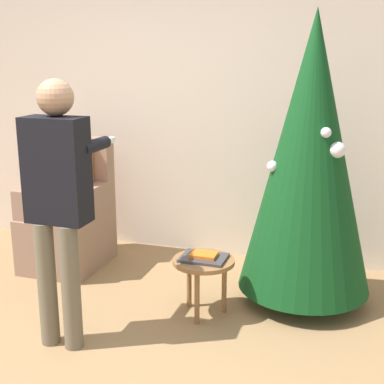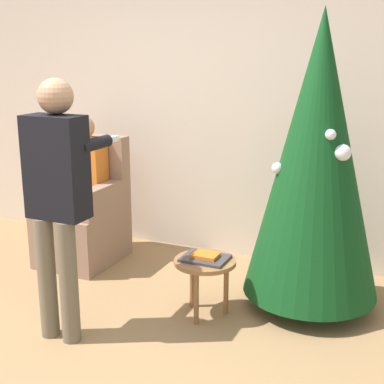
{
  "view_description": "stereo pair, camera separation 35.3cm",
  "coord_description": "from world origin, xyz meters",
  "px_view_note": "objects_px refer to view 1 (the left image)",
  "views": [
    {
      "loc": [
        1.53,
        -2.38,
        1.83
      ],
      "look_at": [
        0.48,
        0.87,
        0.93
      ],
      "focal_mm": 50.0,
      "sensor_mm": 36.0,
      "label": 1
    },
    {
      "loc": [
        1.86,
        -2.26,
        1.83
      ],
      "look_at": [
        0.48,
        0.87,
        0.93
      ],
      "focal_mm": 50.0,
      "sensor_mm": 36.0,
      "label": 2
    }
  ],
  "objects_px": {
    "christmas_tree": "(310,155)",
    "person_seated": "(65,186)",
    "armchair": "(69,222)",
    "person_standing": "(58,192)",
    "side_stool": "(204,267)"
  },
  "relations": [
    {
      "from": "christmas_tree",
      "to": "person_seated",
      "type": "xyz_separation_m",
      "value": [
        -2.05,
        0.08,
        -0.4
      ]
    },
    {
      "from": "armchair",
      "to": "person_standing",
      "type": "bearing_deg",
      "value": -60.92
    },
    {
      "from": "christmas_tree",
      "to": "armchair",
      "type": "distance_m",
      "value": 2.18
    },
    {
      "from": "person_standing",
      "to": "side_stool",
      "type": "relative_size",
      "value": 3.84
    },
    {
      "from": "person_standing",
      "to": "person_seated",
      "type": "bearing_deg",
      "value": 119.76
    },
    {
      "from": "christmas_tree",
      "to": "person_standing",
      "type": "bearing_deg",
      "value": -142.51
    },
    {
      "from": "armchair",
      "to": "side_stool",
      "type": "distance_m",
      "value": 1.51
    },
    {
      "from": "armchair",
      "to": "side_stool",
      "type": "relative_size",
      "value": 2.52
    },
    {
      "from": "christmas_tree",
      "to": "person_standing",
      "type": "distance_m",
      "value": 1.76
    },
    {
      "from": "armchair",
      "to": "person_seated",
      "type": "height_order",
      "value": "person_seated"
    },
    {
      "from": "person_seated",
      "to": "christmas_tree",
      "type": "bearing_deg",
      "value": -2.26
    },
    {
      "from": "person_standing",
      "to": "side_stool",
      "type": "distance_m",
      "value": 1.16
    },
    {
      "from": "christmas_tree",
      "to": "person_seated",
      "type": "relative_size",
      "value": 1.64
    },
    {
      "from": "armchair",
      "to": "side_stool",
      "type": "xyz_separation_m",
      "value": [
        1.4,
        -0.56,
        -0.02
      ]
    },
    {
      "from": "christmas_tree",
      "to": "person_standing",
      "type": "xyz_separation_m",
      "value": [
        -1.39,
        -1.07,
        -0.12
      ]
    }
  ]
}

